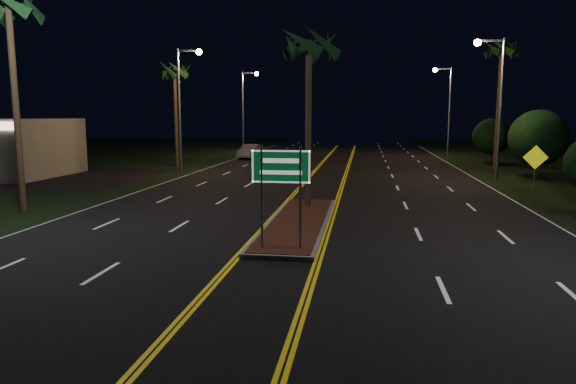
% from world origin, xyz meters
% --- Properties ---
extents(ground, '(120.00, 120.00, 0.00)m').
position_xyz_m(ground, '(0.00, 0.00, 0.00)').
color(ground, black).
rests_on(ground, ground).
extents(median_island, '(2.25, 10.25, 0.17)m').
position_xyz_m(median_island, '(0.00, 7.00, 0.08)').
color(median_island, gray).
rests_on(median_island, ground).
extents(highway_sign, '(1.80, 0.08, 3.20)m').
position_xyz_m(highway_sign, '(0.00, 2.80, 2.40)').
color(highway_sign, gray).
rests_on(highway_sign, ground).
extents(streetlight_left_mid, '(1.91, 0.44, 9.00)m').
position_xyz_m(streetlight_left_mid, '(-10.61, 24.00, 5.66)').
color(streetlight_left_mid, gray).
rests_on(streetlight_left_mid, ground).
extents(streetlight_left_far, '(1.91, 0.44, 9.00)m').
position_xyz_m(streetlight_left_far, '(-10.61, 44.00, 5.66)').
color(streetlight_left_far, gray).
rests_on(streetlight_left_far, ground).
extents(streetlight_right_mid, '(1.91, 0.44, 9.00)m').
position_xyz_m(streetlight_right_mid, '(10.61, 22.00, 5.66)').
color(streetlight_right_mid, gray).
rests_on(streetlight_right_mid, ground).
extents(streetlight_right_far, '(1.91, 0.44, 9.00)m').
position_xyz_m(streetlight_right_far, '(10.61, 42.00, 5.66)').
color(streetlight_right_far, gray).
rests_on(streetlight_right_far, ground).
extents(palm_median, '(2.40, 2.40, 8.30)m').
position_xyz_m(palm_median, '(0.00, 10.50, 7.28)').
color(palm_median, '#382819').
rests_on(palm_median, ground).
extents(palm_left_near, '(2.40, 2.40, 9.80)m').
position_xyz_m(palm_left_near, '(-12.50, 8.00, 8.68)').
color(palm_left_near, '#382819').
rests_on(palm_left_near, ground).
extents(palm_left_far, '(2.40, 2.40, 8.80)m').
position_xyz_m(palm_left_far, '(-12.80, 28.00, 7.75)').
color(palm_left_far, '#382819').
rests_on(palm_left_far, ground).
extents(palm_right_far, '(2.40, 2.40, 10.30)m').
position_xyz_m(palm_right_far, '(12.80, 30.00, 9.14)').
color(palm_right_far, '#382819').
rests_on(palm_right_far, ground).
extents(shrub_mid, '(3.78, 3.78, 4.62)m').
position_xyz_m(shrub_mid, '(14.00, 24.00, 2.73)').
color(shrub_mid, '#382819').
rests_on(shrub_mid, ground).
extents(shrub_far, '(3.24, 3.24, 3.96)m').
position_xyz_m(shrub_far, '(13.80, 36.00, 2.34)').
color(shrub_far, '#382819').
rests_on(shrub_far, ground).
extents(car_near, '(2.75, 5.16, 1.64)m').
position_xyz_m(car_near, '(-3.67, 24.15, 0.82)').
color(car_near, white).
rests_on(car_near, ground).
extents(car_far, '(2.54, 4.96, 1.59)m').
position_xyz_m(car_far, '(-8.75, 37.44, 0.79)').
color(car_far, silver).
rests_on(car_far, ground).
extents(warning_sign, '(1.17, 0.09, 2.79)m').
position_xyz_m(warning_sign, '(10.80, 13.96, 1.84)').
color(warning_sign, gray).
rests_on(warning_sign, ground).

